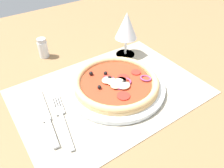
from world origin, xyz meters
The scene contains 8 objects.
ground_plane centered at (0.00, 0.00, -1.20)cm, with size 190.00×140.00×2.40cm, color olive.
placemat centered at (0.00, 0.00, 0.20)cm, with size 50.17×35.13×0.40cm, color #A39984.
plate centered at (2.01, -0.25, 1.02)cm, with size 26.87×26.87×1.23cm, color white.
pizza centered at (2.01, -0.29, 2.72)cm, with size 23.43×23.43×2.52cm.
fork centered at (-15.15, -1.53, 0.62)cm, with size 5.13×17.93×0.44cm.
knife centered at (-18.15, 1.23, 0.65)cm, with size 4.63×20.02×0.62cm.
wine_glass centered at (15.29, 13.28, 10.06)cm, with size 7.20×7.20×14.90cm.
pepper_shaker centered at (-8.06, 27.81, 3.25)cm, with size 3.20×3.20×6.70cm.
Camera 1 is at (-25.74, -38.29, 40.85)cm, focal length 35.70 mm.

